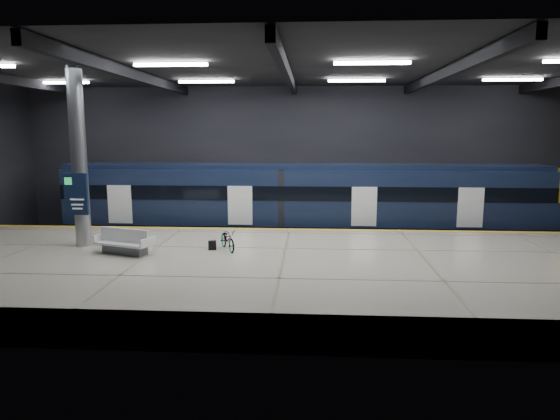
{
  "coord_description": "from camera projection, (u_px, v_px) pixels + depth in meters",
  "views": [
    {
      "loc": [
        0.97,
        -19.77,
        5.54
      ],
      "look_at": [
        -0.38,
        1.5,
        2.2
      ],
      "focal_mm": 32.0,
      "sensor_mm": 36.0,
      "label": 1
    }
  ],
  "objects": [
    {
      "name": "ground",
      "position": [
        287.0,
        269.0,
        20.42
      ],
      "size": [
        30.0,
        30.0,
        0.0
      ],
      "primitive_type": "plane",
      "color": "black",
      "rests_on": "ground"
    },
    {
      "name": "room_shell",
      "position": [
        287.0,
        127.0,
        19.53
      ],
      "size": [
        30.1,
        16.1,
        8.05
      ],
      "color": "black",
      "rests_on": "ground"
    },
    {
      "name": "platform",
      "position": [
        283.0,
        273.0,
        17.87
      ],
      "size": [
        30.0,
        11.0,
        1.1
      ],
      "primitive_type": "cube",
      "color": "beige",
      "rests_on": "ground"
    },
    {
      "name": "safety_strip",
      "position": [
        290.0,
        229.0,
        22.96
      ],
      "size": [
        30.0,
        0.4,
        0.01
      ],
      "primitive_type": "cube",
      "color": "gold",
      "rests_on": "platform"
    },
    {
      "name": "rails",
      "position": [
        292.0,
        239.0,
        25.83
      ],
      "size": [
        30.0,
        1.52,
        0.16
      ],
      "color": "gray",
      "rests_on": "ground"
    },
    {
      "name": "train",
      "position": [
        337.0,
        201.0,
        25.37
      ],
      "size": [
        29.4,
        2.84,
        3.79
      ],
      "color": "black",
      "rests_on": "ground"
    },
    {
      "name": "bench",
      "position": [
        125.0,
        245.0,
        18.33
      ],
      "size": [
        2.33,
        1.53,
        0.95
      ],
      "rotation": [
        0.0,
        0.0,
        -0.33
      ],
      "color": "#595B60",
      "rests_on": "platform"
    },
    {
      "name": "bicycle",
      "position": [
        228.0,
        239.0,
        18.91
      ],
      "size": [
        1.2,
        1.67,
        0.84
      ],
      "primitive_type": "imported",
      "rotation": [
        0.0,
        0.0,
        0.46
      ],
      "color": "#99999E",
      "rests_on": "platform"
    },
    {
      "name": "pannier_bag",
      "position": [
        212.0,
        245.0,
        18.98
      ],
      "size": [
        0.33,
        0.24,
        0.35
      ],
      "primitive_type": "cube",
      "rotation": [
        0.0,
        0.0,
        0.24
      ],
      "color": "black",
      "rests_on": "platform"
    },
    {
      "name": "info_column",
      "position": [
        79.0,
        160.0,
        19.21
      ],
      "size": [
        0.9,
        0.78,
        6.9
      ],
      "color": "#9EA0A5",
      "rests_on": "platform"
    }
  ]
}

